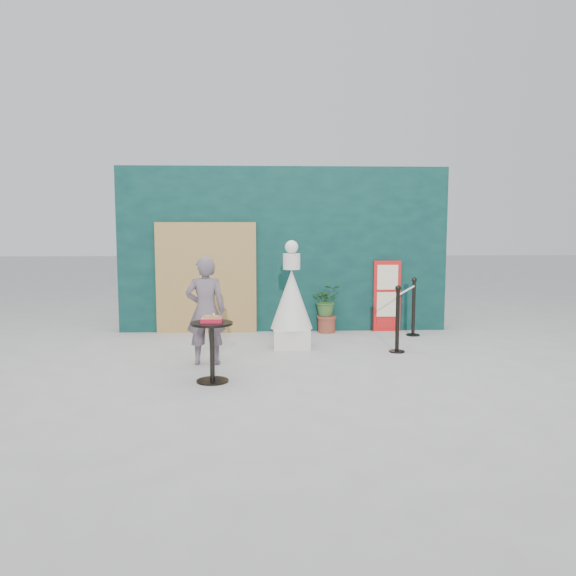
% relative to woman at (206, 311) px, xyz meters
% --- Properties ---
extents(ground, '(60.00, 60.00, 0.00)m').
position_rel_woman_xyz_m(ground, '(1.17, -0.57, -0.76)').
color(ground, '#ADAAA5').
rests_on(ground, ground).
extents(back_wall, '(6.00, 0.30, 3.00)m').
position_rel_woman_xyz_m(back_wall, '(1.17, 2.58, 0.74)').
color(back_wall, '#092A2A').
rests_on(back_wall, ground).
extents(bamboo_fence, '(1.80, 0.08, 2.00)m').
position_rel_woman_xyz_m(bamboo_fence, '(-0.23, 2.37, 0.24)').
color(bamboo_fence, tan).
rests_on(bamboo_fence, ground).
extents(woman, '(0.56, 0.38, 1.52)m').
position_rel_woman_xyz_m(woman, '(0.00, 0.00, 0.00)').
color(woman, '#66585F').
rests_on(woman, ground).
extents(menu_board, '(0.50, 0.07, 1.30)m').
position_rel_woman_xyz_m(menu_board, '(3.07, 2.39, -0.11)').
color(menu_board, red).
rests_on(menu_board, ground).
extents(statue, '(0.67, 0.67, 1.71)m').
position_rel_woman_xyz_m(statue, '(1.25, 1.05, -0.06)').
color(statue, silver).
rests_on(statue, ground).
extents(cafe_table, '(0.52, 0.52, 0.75)m').
position_rel_woman_xyz_m(cafe_table, '(0.16, -0.91, -0.26)').
color(cafe_table, black).
rests_on(cafe_table, ground).
extents(food_basket, '(0.26, 0.19, 0.11)m').
position_rel_woman_xyz_m(food_basket, '(0.17, -0.91, 0.03)').
color(food_basket, red).
rests_on(food_basket, cafe_table).
extents(planter, '(0.52, 0.45, 0.88)m').
position_rel_woman_xyz_m(planter, '(1.95, 2.30, -0.25)').
color(planter, brown).
rests_on(planter, ground).
extents(stanchion_barrier, '(0.84, 1.54, 1.03)m').
position_rel_woman_xyz_m(stanchion_barrier, '(3.15, 1.28, -0.26)').
color(stanchion_barrier, black).
rests_on(stanchion_barrier, ground).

